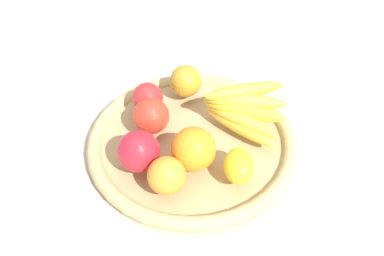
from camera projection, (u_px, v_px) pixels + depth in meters
The scene contains 10 objects.
ground_plane at pixel (192, 147), 0.84m from camera, with size 2.40×2.40×0.00m, color #BDAC9F.
basket at pixel (192, 141), 0.82m from camera, with size 0.42×0.42×0.03m.
orange_1 at pixel (193, 149), 0.73m from camera, with size 0.08×0.08×0.08m, color orange.
apple_1 at pixel (151, 117), 0.80m from camera, with size 0.07×0.07×0.07m, color red.
apple_3 at pixel (148, 98), 0.84m from camera, with size 0.06×0.06×0.06m, color red.
orange_0 at pixel (167, 176), 0.69m from camera, with size 0.07×0.07×0.07m, color orange.
banana_bunch at pixel (243, 110), 0.80m from camera, with size 0.15×0.17×0.08m.
apple_0 at pixel (186, 81), 0.88m from camera, with size 0.07×0.07×0.07m, color #BB8E26.
apple_2 at pixel (139, 151), 0.73m from camera, with size 0.08×0.08×0.08m, color red.
lemon_0 at pixel (239, 166), 0.72m from camera, with size 0.07×0.05×0.05m, color yellow.
Camera 1 is at (-0.56, -0.12, 0.61)m, focal length 37.73 mm.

